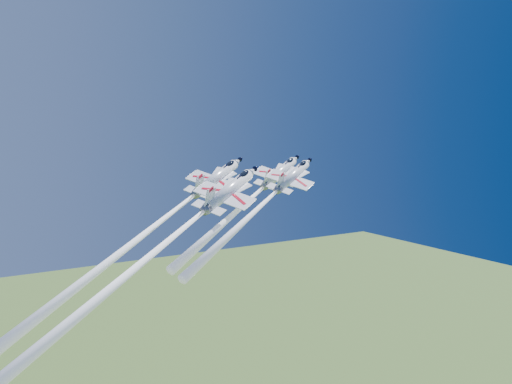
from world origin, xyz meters
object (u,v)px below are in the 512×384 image
jet_left (147,232)px  jet_lead (248,201)px  jet_right (261,206)px  jet_slot (150,256)px

jet_left → jet_lead: bearing=55.7°
jet_left → jet_right: bearing=31.5°
jet_lead → jet_left: size_ratio=0.66×
jet_lead → jet_slot: size_ratio=0.62×
jet_slot → jet_right: bearing=59.0°
jet_lead → jet_right: (-2.17, -7.98, 0.19)m
jet_right → jet_slot: (-20.39, -0.10, -6.34)m
jet_slot → jet_lead: bearing=78.4°
jet_lead → jet_left: bearing=-124.3°
jet_right → jet_left: bearing=-148.5°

